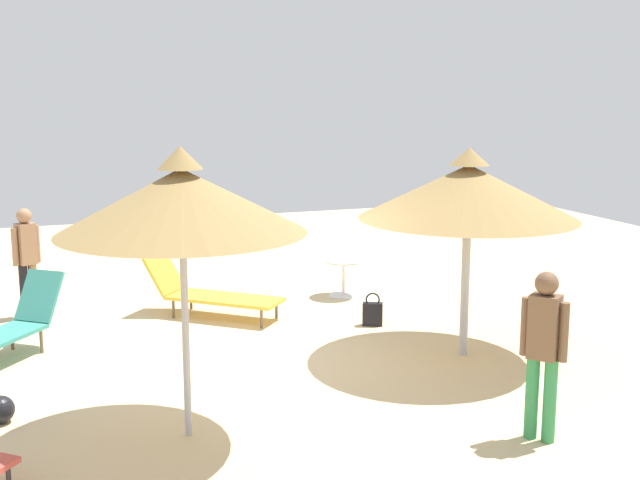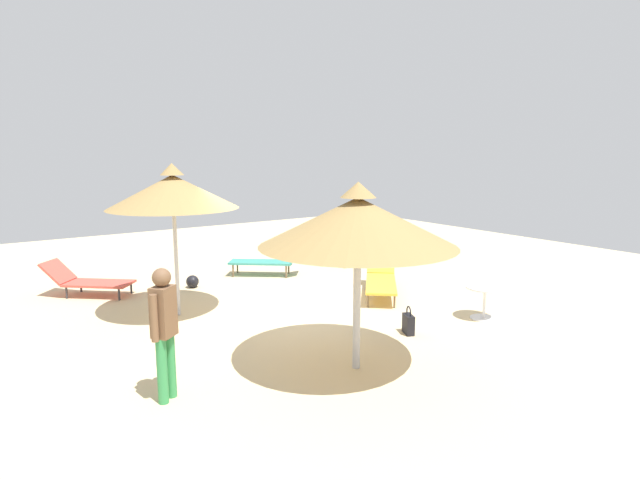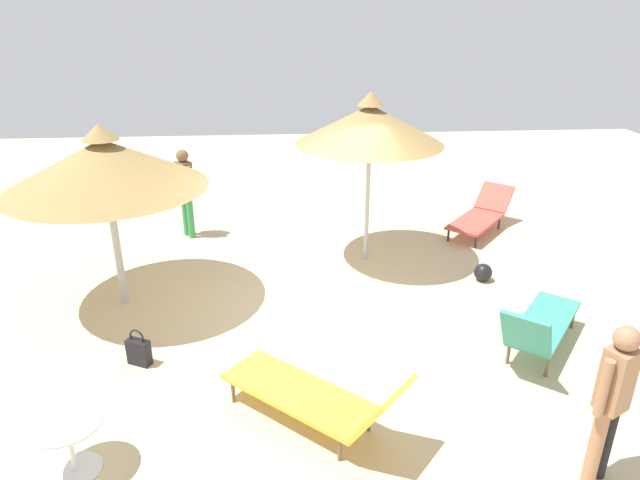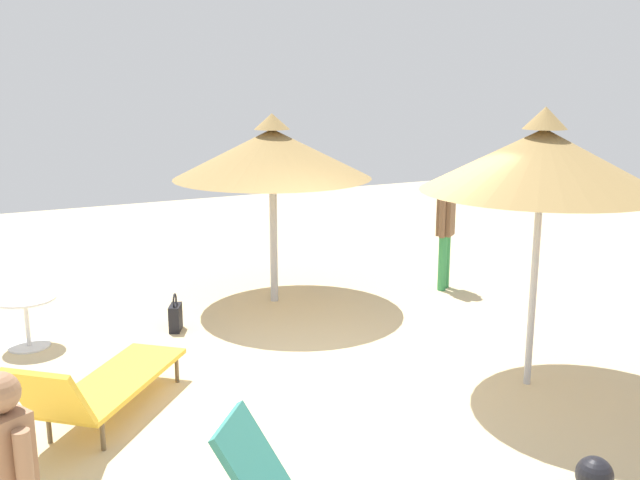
# 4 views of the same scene
# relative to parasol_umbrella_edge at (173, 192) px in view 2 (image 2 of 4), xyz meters

# --- Properties ---
(ground) EXTENTS (24.00, 24.00, 0.10)m
(ground) POSITION_rel_parasol_umbrella_edge_xyz_m (1.71, -1.05, -2.43)
(ground) COLOR beige
(parasol_umbrella_edge) EXTENTS (2.41, 2.41, 2.90)m
(parasol_umbrella_edge) POSITION_rel_parasol_umbrella_edge_xyz_m (0.00, 0.00, 0.00)
(parasol_umbrella_edge) COLOR #B2B2B7
(parasol_umbrella_edge) RESTS_ON ground
(parasol_umbrella_near_right) EXTENTS (2.78, 2.78, 2.70)m
(parasol_umbrella_near_right) POSITION_rel_parasol_umbrella_edge_xyz_m (1.26, -3.85, -0.23)
(parasol_umbrella_near_right) COLOR #B2B2B7
(parasol_umbrella_near_right) RESTS_ON ground
(lounge_chair_front) EXTENTS (1.84, 1.72, 0.76)m
(lounge_chair_front) POSITION_rel_parasol_umbrella_edge_xyz_m (-1.16, 2.46, -2.03)
(lounge_chair_front) COLOR #CC4C3F
(lounge_chair_front) RESTS_ON ground
(lounge_chair_back) EXTENTS (1.89, 1.69, 1.00)m
(lounge_chair_back) POSITION_rel_parasol_umbrella_edge_xyz_m (3.07, 1.73, -1.94)
(lounge_chair_back) COLOR teal
(lounge_chair_back) RESTS_ON ground
(lounge_chair_far_right) EXTENTS (1.86, 2.00, 0.90)m
(lounge_chair_far_right) POSITION_rel_parasol_umbrella_edge_xyz_m (4.17, -1.13, -1.99)
(lounge_chair_far_right) COLOR gold
(lounge_chair_far_right) RESTS_ON ground
(person_standing_near_left) EXTENTS (0.39, 0.34, 1.71)m
(person_standing_near_left) POSITION_rel_parasol_umbrella_edge_xyz_m (-1.30, -3.24, -1.40)
(person_standing_near_left) COLOR #338C4C
(person_standing_near_left) RESTS_ON ground
(person_standing_center) EXTENTS (0.31, 0.40, 1.67)m
(person_standing_center) POSITION_rel_parasol_umbrella_edge_xyz_m (5.07, 1.43, -1.43)
(person_standing_center) COLOR #A57554
(person_standing_center) RESTS_ON ground
(handbag) EXTENTS (0.25, 0.32, 0.50)m
(handbag) POSITION_rel_parasol_umbrella_edge_xyz_m (2.88, -3.28, -2.19)
(handbag) COLOR black
(handbag) RESTS_ON ground
(side_table_round) EXTENTS (0.71, 0.71, 0.62)m
(side_table_round) POSITION_rel_parasol_umbrella_edge_xyz_m (4.62, -3.51, -1.95)
(side_table_round) COLOR silver
(side_table_round) RESTS_ON ground
(beach_ball) EXTENTS (0.29, 0.29, 0.29)m
(beach_ball) POSITION_rel_parasol_umbrella_edge_xyz_m (0.96, 1.78, -2.23)
(beach_ball) COLOR black
(beach_ball) RESTS_ON ground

